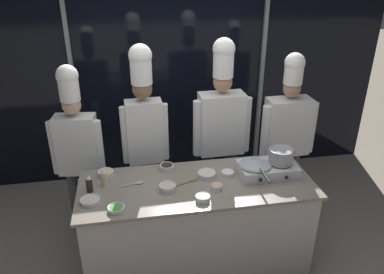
# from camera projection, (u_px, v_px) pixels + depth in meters

# --- Properties ---
(ground_plane) EXTENTS (24.00, 24.00, 0.00)m
(ground_plane) POSITION_uv_depth(u_px,v_px,m) (196.00, 259.00, 3.78)
(ground_plane) COLOR gray
(window_wall_back) EXTENTS (5.67, 0.09, 2.70)m
(window_wall_back) POSITION_uv_depth(u_px,v_px,m) (171.00, 79.00, 4.81)
(window_wall_back) COLOR black
(window_wall_back) RESTS_ON ground_plane
(demo_counter) EXTENTS (2.13, 0.83, 0.90)m
(demo_counter) POSITION_uv_depth(u_px,v_px,m) (197.00, 223.00, 3.59)
(demo_counter) COLOR beige
(demo_counter) RESTS_ON ground_plane
(portable_stove) EXTENTS (0.53, 0.33, 0.12)m
(portable_stove) POSITION_uv_depth(u_px,v_px,m) (267.00, 169.00, 3.51)
(portable_stove) COLOR silver
(portable_stove) RESTS_ON demo_counter
(frying_pan) EXTENTS (0.30, 0.52, 0.05)m
(frying_pan) POSITION_uv_depth(u_px,v_px,m) (255.00, 163.00, 3.46)
(frying_pan) COLOR #ADAFB5
(frying_pan) RESTS_ON portable_stove
(stock_pot) EXTENTS (0.26, 0.23, 0.14)m
(stock_pot) POSITION_uv_depth(u_px,v_px,m) (281.00, 155.00, 3.48)
(stock_pot) COLOR #93969B
(stock_pot) RESTS_ON portable_stove
(squeeze_bottle_oil) EXTENTS (0.06, 0.06, 0.17)m
(squeeze_bottle_oil) POSITION_uv_depth(u_px,v_px,m) (104.00, 178.00, 3.33)
(squeeze_bottle_oil) COLOR beige
(squeeze_bottle_oil) RESTS_ON demo_counter
(squeeze_bottle_soy) EXTENTS (0.06, 0.06, 0.16)m
(squeeze_bottle_soy) POSITION_uv_depth(u_px,v_px,m) (89.00, 184.00, 3.25)
(squeeze_bottle_soy) COLOR #332319
(squeeze_bottle_soy) RESTS_ON demo_counter
(prep_bowl_scallions) EXTENTS (0.14, 0.14, 0.04)m
(prep_bowl_scallions) POSITION_uv_depth(u_px,v_px,m) (116.00, 208.00, 3.02)
(prep_bowl_scallions) COLOR white
(prep_bowl_scallions) RESTS_ON demo_counter
(prep_bowl_shrimp) EXTENTS (0.10, 0.10, 0.05)m
(prep_bowl_shrimp) POSITION_uv_depth(u_px,v_px,m) (217.00, 187.00, 3.29)
(prep_bowl_shrimp) COLOR white
(prep_bowl_shrimp) RESTS_ON demo_counter
(prep_bowl_rice) EXTENTS (0.12, 0.12, 0.04)m
(prep_bowl_rice) POSITION_uv_depth(u_px,v_px,m) (227.00, 173.00, 3.51)
(prep_bowl_rice) COLOR white
(prep_bowl_rice) RESTS_ON demo_counter
(prep_bowl_bean_sprouts) EXTENTS (0.17, 0.17, 0.05)m
(prep_bowl_bean_sprouts) POSITION_uv_depth(u_px,v_px,m) (207.00, 174.00, 3.49)
(prep_bowl_bean_sprouts) COLOR white
(prep_bowl_bean_sprouts) RESTS_ON demo_counter
(prep_bowl_ginger) EXTENTS (0.15, 0.15, 0.05)m
(prep_bowl_ginger) POSITION_uv_depth(u_px,v_px,m) (106.00, 173.00, 3.50)
(prep_bowl_ginger) COLOR white
(prep_bowl_ginger) RESTS_ON demo_counter
(prep_bowl_chicken) EXTENTS (0.15, 0.15, 0.06)m
(prep_bowl_chicken) POSITION_uv_depth(u_px,v_px,m) (168.00, 187.00, 3.28)
(prep_bowl_chicken) COLOR white
(prep_bowl_chicken) RESTS_ON demo_counter
(prep_bowl_soy_glaze) EXTENTS (0.13, 0.13, 0.05)m
(prep_bowl_soy_glaze) POSITION_uv_depth(u_px,v_px,m) (167.00, 167.00, 3.60)
(prep_bowl_soy_glaze) COLOR white
(prep_bowl_soy_glaze) RESTS_ON demo_counter
(prep_bowl_garlic) EXTENTS (0.13, 0.13, 0.05)m
(prep_bowl_garlic) POSITION_uv_depth(u_px,v_px,m) (203.00, 198.00, 3.14)
(prep_bowl_garlic) COLOR white
(prep_bowl_garlic) RESTS_ON demo_counter
(prep_bowl_onion) EXTENTS (0.16, 0.16, 0.04)m
(prep_bowl_onion) POSITION_uv_depth(u_px,v_px,m) (90.00, 200.00, 3.12)
(prep_bowl_onion) COLOR white
(prep_bowl_onion) RESTS_ON demo_counter
(serving_spoon_slotted) EXTENTS (0.23, 0.08, 0.02)m
(serving_spoon_slotted) POSITION_uv_depth(u_px,v_px,m) (136.00, 183.00, 3.38)
(serving_spoon_slotted) COLOR #B2B5BA
(serving_spoon_slotted) RESTS_ON demo_counter
(serving_spoon_solid) EXTENTS (0.24, 0.13, 0.02)m
(serving_spoon_solid) POSITION_uv_depth(u_px,v_px,m) (191.00, 181.00, 3.42)
(serving_spoon_solid) COLOR olive
(serving_spoon_solid) RESTS_ON demo_counter
(chef_head) EXTENTS (0.52, 0.25, 1.88)m
(chef_head) POSITION_uv_depth(u_px,v_px,m) (77.00, 143.00, 3.72)
(chef_head) COLOR #4C4C51
(chef_head) RESTS_ON ground_plane
(chef_sous) EXTENTS (0.48, 0.22, 2.04)m
(chef_sous) POSITION_uv_depth(u_px,v_px,m) (144.00, 124.00, 3.77)
(chef_sous) COLOR #2D3856
(chef_sous) RESTS_ON ground_plane
(chef_line) EXTENTS (0.63, 0.26, 2.06)m
(chef_line) POSITION_uv_depth(u_px,v_px,m) (221.00, 123.00, 3.98)
(chef_line) COLOR #4C4C51
(chef_line) RESTS_ON ground_plane
(chef_pastry) EXTENTS (0.63, 0.26, 1.90)m
(chef_pastry) POSITION_uv_depth(u_px,v_px,m) (287.00, 128.00, 4.08)
(chef_pastry) COLOR #4C4C51
(chef_pastry) RESTS_ON ground_plane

